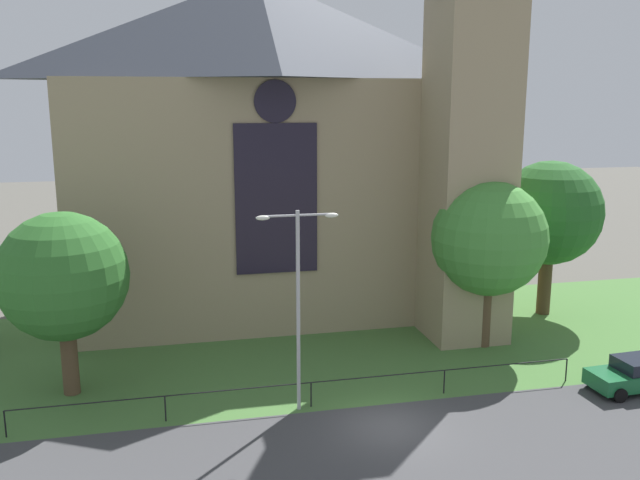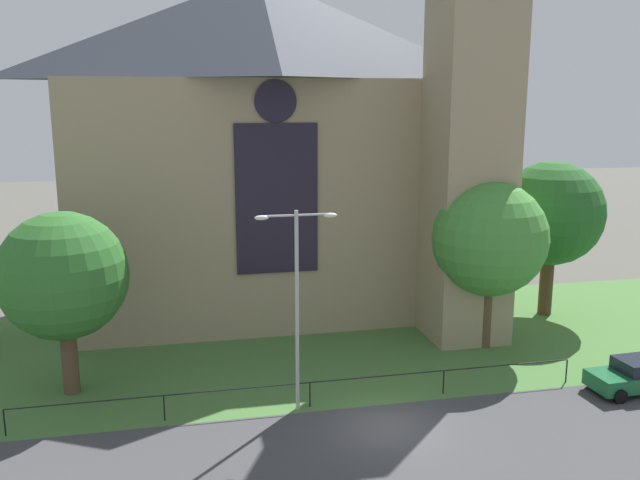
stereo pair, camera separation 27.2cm
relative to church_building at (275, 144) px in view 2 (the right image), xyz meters
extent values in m
plane|color=#56544C|center=(1.94, -6.77, -10.27)|extent=(160.00, 160.00, 0.00)
cube|color=#424244|center=(1.94, -18.77, -10.27)|extent=(120.00, 8.00, 0.01)
cube|color=#477538|center=(1.94, -8.77, -10.27)|extent=(120.00, 20.00, 0.01)
cube|color=tan|center=(-0.77, 0.63, -3.27)|extent=(22.00, 12.00, 14.00)
pyramid|color=#383D47|center=(-0.77, 0.63, 6.73)|extent=(22.00, 12.00, 6.00)
cube|color=black|center=(-0.77, -5.42, -2.57)|extent=(4.40, 0.16, 8.00)
cylinder|color=black|center=(-0.77, -5.42, 2.53)|extent=(2.20, 0.15, 2.20)
cube|color=tan|center=(9.23, -7.37, -1.27)|extent=(4.00, 4.00, 18.00)
cylinder|color=black|center=(-0.77, -14.27, -9.17)|extent=(24.33, 0.05, 0.05)
cylinder|color=black|center=(-12.94, -14.27, -9.72)|extent=(0.07, 0.07, 1.10)
cylinder|color=black|center=(-6.86, -14.27, -9.72)|extent=(0.07, 0.07, 1.10)
cylinder|color=black|center=(-0.77, -14.27, -9.72)|extent=(0.07, 0.07, 1.10)
cylinder|color=black|center=(5.31, -14.27, -9.72)|extent=(0.07, 0.07, 1.10)
cylinder|color=black|center=(11.39, -14.27, -9.72)|extent=(0.07, 0.07, 1.10)
cylinder|color=#4C3823|center=(15.80, -4.80, -8.30)|extent=(0.81, 0.81, 3.94)
sphere|color=#235B23|center=(15.80, -4.80, -4.00)|extent=(6.22, 6.22, 6.22)
cylinder|color=brown|center=(9.73, -9.15, -8.46)|extent=(0.64, 0.64, 3.63)
sphere|color=#428C38|center=(9.73, -9.15, -4.40)|extent=(5.98, 5.98, 5.98)
cylinder|color=brown|center=(-10.95, -10.59, -8.62)|extent=(0.72, 0.72, 3.31)
sphere|color=#2D6B28|center=(-10.95, -10.59, -4.85)|extent=(5.63, 5.63, 5.63)
cylinder|color=#B2B2B7|center=(-1.33, -14.37, -5.99)|extent=(0.16, 0.16, 8.57)
cylinder|color=#B2B2B7|center=(-2.03, -14.37, -1.90)|extent=(1.40, 0.10, 0.10)
cylinder|color=#B2B2B7|center=(-0.63, -14.37, -1.90)|extent=(1.40, 0.10, 0.10)
ellipsoid|color=white|center=(-2.73, -14.37, -1.95)|extent=(0.57, 0.26, 0.20)
ellipsoid|color=white|center=(0.07, -14.37, -1.95)|extent=(0.57, 0.26, 0.20)
cube|color=#196033|center=(13.85, -15.82, -9.66)|extent=(4.28, 2.00, 0.70)
cube|color=black|center=(14.05, -15.81, -9.04)|extent=(2.07, 1.69, 0.55)
cylinder|color=black|center=(12.42, -16.79, -9.95)|extent=(0.65, 0.25, 0.64)
cylinder|color=black|center=(12.34, -15.00, -9.95)|extent=(0.65, 0.25, 0.64)
camera|label=1|loc=(-6.29, -40.59, 2.69)|focal=37.96mm
camera|label=2|loc=(-6.03, -40.65, 2.69)|focal=37.96mm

